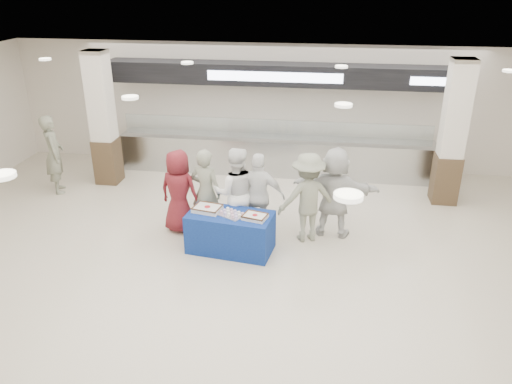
% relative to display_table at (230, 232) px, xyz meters
% --- Properties ---
extents(ground, '(14.00, 14.00, 0.00)m').
position_rel_display_table_xyz_m(ground, '(0.36, -1.33, -0.38)').
color(ground, beige).
rests_on(ground, ground).
extents(serving_line, '(8.70, 0.85, 2.80)m').
position_rel_display_table_xyz_m(serving_line, '(0.37, 4.07, 0.78)').
color(serving_line, '#ACAFB3').
rests_on(serving_line, ground).
extents(column_left, '(0.55, 0.55, 3.20)m').
position_rel_display_table_xyz_m(column_left, '(-3.64, 2.87, 1.15)').
color(column_left, '#3A2A1A').
rests_on(column_left, ground).
extents(column_right, '(0.55, 0.55, 3.20)m').
position_rel_display_table_xyz_m(column_right, '(4.36, 2.87, 1.15)').
color(column_right, '#3A2A1A').
rests_on(column_right, ground).
extents(display_table, '(1.64, 0.98, 0.75)m').
position_rel_display_table_xyz_m(display_table, '(0.00, 0.00, 0.00)').
color(display_table, navy).
rests_on(display_table, ground).
extents(sheet_cake_left, '(0.56, 0.47, 0.10)m').
position_rel_display_table_xyz_m(sheet_cake_left, '(-0.44, 0.08, 0.43)').
color(sheet_cake_left, white).
rests_on(sheet_cake_left, display_table).
extents(sheet_cake_right, '(0.48, 0.42, 0.09)m').
position_rel_display_table_xyz_m(sheet_cake_right, '(0.48, -0.11, 0.42)').
color(sheet_cake_right, white).
rests_on(sheet_cake_right, display_table).
extents(cupcake_tray, '(0.55, 0.50, 0.07)m').
position_rel_display_table_xyz_m(cupcake_tray, '(0.05, -0.04, 0.41)').
color(cupcake_tray, '#B5B5BA').
rests_on(cupcake_tray, display_table).
extents(civilian_maroon, '(0.93, 0.71, 1.70)m').
position_rel_display_table_xyz_m(civilian_maroon, '(-1.14, 0.64, 0.48)').
color(civilian_maroon, maroon).
rests_on(civilian_maroon, ground).
extents(soldier_a, '(0.73, 0.57, 1.76)m').
position_rel_display_table_xyz_m(soldier_a, '(-0.60, 0.64, 0.50)').
color(soldier_a, slate).
rests_on(soldier_a, ground).
extents(chef_tall, '(0.99, 0.84, 1.81)m').
position_rel_display_table_xyz_m(chef_tall, '(-0.01, 0.64, 0.53)').
color(chef_tall, white).
rests_on(chef_tall, ground).
extents(chef_short, '(1.02, 0.45, 1.72)m').
position_rel_display_table_xyz_m(chef_short, '(0.44, 0.64, 0.48)').
color(chef_short, white).
rests_on(chef_short, ground).
extents(soldier_b, '(1.30, 1.01, 1.77)m').
position_rel_display_table_xyz_m(soldier_b, '(1.38, 0.64, 0.51)').
color(soldier_b, slate).
rests_on(soldier_b, ground).
extents(civilian_white, '(1.74, 0.74, 1.82)m').
position_rel_display_table_xyz_m(civilian_white, '(1.88, 0.91, 0.53)').
color(civilian_white, silver).
rests_on(civilian_white, ground).
extents(soldier_bg, '(0.72, 0.81, 1.86)m').
position_rel_display_table_xyz_m(soldier_bg, '(-4.58, 2.12, 0.55)').
color(soldier_bg, slate).
rests_on(soldier_bg, ground).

